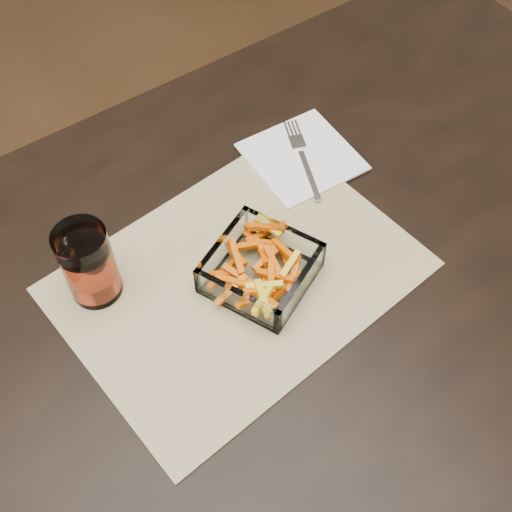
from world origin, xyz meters
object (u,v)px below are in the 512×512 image
at_px(tumbler, 89,266).
at_px(fork, 302,156).
at_px(glass_bowl, 261,270).
at_px(dining_table, 233,359).

bearing_deg(tumbler, fork, 4.68).
bearing_deg(fork, glass_bowl, -119.20).
relative_size(dining_table, glass_bowl, 9.75).
height_order(dining_table, tumbler, tumbler).
distance_m(dining_table, tumbler, 0.23).
xyz_separation_m(tumbler, fork, (0.36, 0.03, -0.05)).
height_order(dining_table, glass_bowl, glass_bowl).
distance_m(tumbler, fork, 0.37).
bearing_deg(glass_bowl, dining_table, -152.81).
bearing_deg(fork, tumbler, -152.78).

